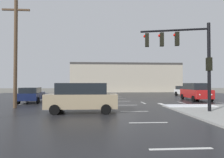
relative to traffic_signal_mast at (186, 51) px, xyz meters
The scene contains 11 objects.
ground_plane 8.64m from the traffic_signal_mast, 117.96° to the left, with size 120.00×120.00×0.00m, color slate.
road_asphalt 8.64m from the traffic_signal_mast, 117.96° to the left, with size 44.00×44.00×0.02m, color #232326.
snow_strip_curbside 5.10m from the traffic_signal_mast, 60.60° to the left, with size 4.00×1.60×0.06m, color white.
lane_markings 7.15m from the traffic_signal_mast, 113.78° to the left, with size 36.15×36.15×0.01m.
traffic_signal_mast is the anchor object (origin of this frame).
strip_building_background 34.50m from the traffic_signal_mast, 89.50° to the left, with size 25.63×8.00×6.73m.
suv_tan 7.90m from the traffic_signal_mast, behind, with size 4.84×2.18×2.03m.
sedan_white 18.21m from the traffic_signal_mast, 65.64° to the left, with size 2.37×4.66×1.58m.
sedan_navy 15.55m from the traffic_signal_mast, 149.40° to the left, with size 2.35×4.65×1.58m.
suv_red 10.96m from the traffic_signal_mast, 59.71° to the left, with size 2.37×4.92×2.03m.
utility_pole_mid 13.24m from the traffic_signal_mast, 166.19° to the left, with size 2.20×0.28×8.86m.
Camera 1 is at (-2.52, -19.92, 2.04)m, focal length 31.49 mm.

